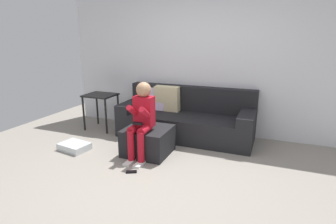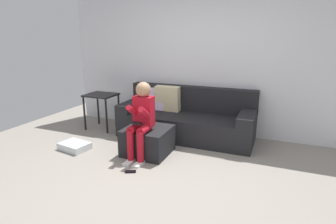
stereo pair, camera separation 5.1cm
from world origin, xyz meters
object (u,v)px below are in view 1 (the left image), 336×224
Objects in this scene: couch_sectional at (185,119)px; ottoman at (148,141)px; person_seated at (142,117)px; storage_bin at (74,146)px; side_table at (101,100)px; remote_near_ottoman at (131,172)px.

ottoman is at bearing -106.92° from couch_sectional.
couch_sectional is at bearing 74.83° from person_seated.
storage_bin is 1.18m from side_table.
remote_near_ottoman is at bearing -15.60° from storage_bin.
ottoman is 1.57m from side_table.
storage_bin is at bearing 136.77° from remote_near_ottoman.
side_table reaches higher than remote_near_ottoman.
remote_near_ottoman is (1.41, -1.38, -0.55)m from side_table.
couch_sectional is 1.19m from person_seated.
couch_sectional is at bearing 7.30° from side_table.
person_seated is at bearing 71.72° from remote_near_ottoman.
ottoman is 1.46× the size of storage_bin.
ottoman is at bearing 85.26° from person_seated.
person_seated reaches higher than side_table.
remote_near_ottoman is (1.21, -0.34, -0.04)m from storage_bin.
person_seated is 0.79m from remote_near_ottoman.
person_seated is at bearing -105.17° from couch_sectional.
side_table reaches higher than storage_bin.
remote_near_ottoman is at bearing -97.83° from couch_sectional.
ottoman reaches higher than remote_near_ottoman.
remote_near_ottoman is at bearing -84.15° from ottoman.
storage_bin is (-1.43, -1.26, -0.26)m from couch_sectional.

